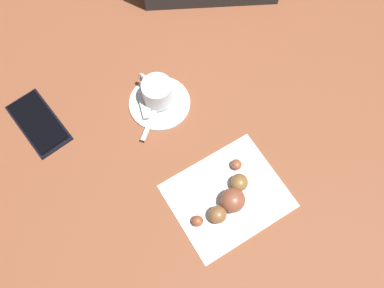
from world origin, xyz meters
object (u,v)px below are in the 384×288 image
at_px(napkin, 228,196).
at_px(cell_phone, 38,122).
at_px(teaspoon, 158,103).
at_px(saucer, 160,102).
at_px(croissant, 230,199).
at_px(sugar_packet, 145,104).
at_px(espresso_cup, 157,92).

xyz_separation_m(napkin, cell_phone, (-0.35, -0.17, 0.00)).
relative_size(teaspoon, napkin, 0.58).
distance_m(teaspoon, napkin, 0.23).
relative_size(saucer, croissant, 0.81).
xyz_separation_m(sugar_packet, cell_phone, (-0.11, -0.18, -0.01)).
bearing_deg(sugar_packet, napkin, 25.32).
bearing_deg(cell_phone, napkin, 26.52).
distance_m(espresso_cup, cell_phone, 0.24).
relative_size(espresso_cup, sugar_packet, 1.32).
bearing_deg(cell_phone, croissant, 25.25).
distance_m(sugar_packet, cell_phone, 0.21).
bearing_deg(croissant, sugar_packet, 178.09).
bearing_deg(croissant, teaspoon, 172.96).
height_order(saucer, cell_phone, same).
xyz_separation_m(espresso_cup, teaspoon, (0.01, -0.01, -0.02)).
xyz_separation_m(saucer, teaspoon, (0.00, -0.01, 0.01)).
bearing_deg(teaspoon, cell_phone, -122.22).
bearing_deg(teaspoon, espresso_cup, 140.78).
bearing_deg(saucer, napkin, -7.44).
height_order(teaspoon, napkin, teaspoon).
relative_size(napkin, cell_phone, 1.38).
bearing_deg(napkin, croissant, -30.99).
relative_size(teaspoon, sugar_packet, 1.84).
xyz_separation_m(saucer, espresso_cup, (-0.01, 0.00, 0.03)).
height_order(espresso_cup, napkin, espresso_cup).
xyz_separation_m(espresso_cup, croissant, (0.24, -0.04, -0.02)).
relative_size(sugar_packet, croissant, 0.42).
distance_m(espresso_cup, sugar_packet, 0.04).
height_order(teaspoon, croissant, croissant).
relative_size(croissant, cell_phone, 1.04).
xyz_separation_m(teaspoon, cell_phone, (-0.12, -0.20, -0.01)).
bearing_deg(sugar_packet, saucer, 91.12).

